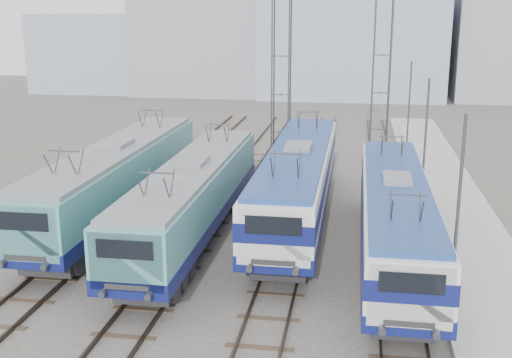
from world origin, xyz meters
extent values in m
plane|color=#514C47|center=(0.00, 0.00, 0.00)|extent=(160.00, 160.00, 0.00)
cube|color=#9E9E99|center=(10.20, 8.00, 0.15)|extent=(4.00, 70.00, 0.30)
cube|color=#0E1555|center=(-6.75, 9.65, 1.43)|extent=(2.98, 18.81, 0.63)
cube|color=teal|center=(-6.75, 9.65, 2.69)|extent=(2.93, 18.81, 1.88)
cube|color=teal|center=(-6.75, 0.61, 2.50)|extent=(2.69, 0.73, 2.13)
cube|color=slate|center=(-6.75, 9.65, 3.73)|extent=(2.69, 18.06, 0.21)
cube|color=#262628|center=(-6.75, 3.38, 0.65)|extent=(2.19, 3.76, 0.71)
cube|color=#262628|center=(-6.75, 15.93, 0.65)|extent=(2.19, 3.76, 0.71)
cube|color=#0E1555|center=(-2.25, 7.42, 1.36)|extent=(2.81, 17.72, 0.59)
cube|color=teal|center=(-2.25, 7.42, 2.54)|extent=(2.76, 17.72, 1.77)
cube|color=teal|center=(-2.25, -1.10, 2.37)|extent=(2.54, 0.69, 2.01)
cube|color=slate|center=(-2.25, 7.42, 3.53)|extent=(2.54, 17.01, 0.20)
cube|color=#262628|center=(-2.25, 1.51, 0.62)|extent=(2.07, 3.54, 0.66)
cube|color=#262628|center=(-2.25, 13.32, 0.62)|extent=(2.07, 3.54, 0.66)
cube|color=#0E1555|center=(2.25, 10.62, 1.43)|extent=(2.96, 18.72, 0.62)
cube|color=silver|center=(2.25, 10.62, 2.68)|extent=(2.91, 18.72, 1.87)
cube|color=#0E1555|center=(2.25, 10.62, 2.62)|extent=(2.95, 18.74, 0.73)
cube|color=silver|center=(2.25, 1.62, 2.49)|extent=(2.68, 0.73, 2.12)
cube|color=navy|center=(2.25, 10.62, 3.72)|extent=(2.68, 17.97, 0.21)
cube|color=#262628|center=(2.25, 4.38, 0.65)|extent=(2.18, 3.74, 0.70)
cube|color=#262628|center=(2.25, 16.86, 0.65)|extent=(2.18, 3.74, 0.70)
cube|color=#0E1555|center=(6.75, 6.10, 1.33)|extent=(2.74, 17.29, 0.58)
cube|color=silver|center=(6.75, 6.10, 2.49)|extent=(2.69, 17.29, 1.73)
cube|color=#0E1555|center=(6.75, 6.10, 2.44)|extent=(2.73, 17.31, 0.67)
cube|color=silver|center=(6.75, -2.21, 2.31)|extent=(2.47, 0.67, 1.96)
cube|color=navy|center=(6.75, 6.10, 3.45)|extent=(2.47, 16.60, 0.19)
cube|color=#262628|center=(6.75, 0.34, 0.61)|extent=(2.02, 3.46, 0.65)
cube|color=#262628|center=(6.75, 11.87, 0.61)|extent=(2.02, 3.46, 0.65)
cylinder|color=#3F4247|center=(-0.55, 21.45, 6.00)|extent=(0.10, 0.10, 12.00)
cylinder|color=#3F4247|center=(0.55, 21.45, 6.00)|extent=(0.10, 0.10, 12.00)
cylinder|color=#3F4247|center=(-0.55, 22.55, 6.00)|extent=(0.10, 0.10, 12.00)
cylinder|color=#3F4247|center=(0.55, 22.55, 6.00)|extent=(0.10, 0.10, 12.00)
cylinder|color=#3F4247|center=(5.95, 23.45, 6.00)|extent=(0.10, 0.10, 12.00)
cylinder|color=#3F4247|center=(7.05, 23.45, 6.00)|extent=(0.10, 0.10, 12.00)
cylinder|color=#3F4247|center=(5.95, 24.55, 6.00)|extent=(0.10, 0.10, 12.00)
cylinder|color=#3F4247|center=(7.05, 24.55, 6.00)|extent=(0.10, 0.10, 12.00)
cylinder|color=#3F4247|center=(8.60, 2.00, 3.50)|extent=(0.12, 0.12, 7.00)
cylinder|color=#3F4247|center=(8.60, 14.00, 3.50)|extent=(0.12, 0.12, 7.00)
cylinder|color=#3F4247|center=(8.60, 26.00, 3.50)|extent=(0.12, 0.12, 7.00)
cube|color=gray|center=(-14.00, 62.00, 7.00)|extent=(18.00, 12.00, 14.00)
cube|color=#909DB1|center=(4.00, 62.00, 9.00)|extent=(22.00, 14.00, 18.00)
cube|color=#909DB1|center=(-30.00, 62.00, 5.00)|extent=(14.00, 10.00, 10.00)
camera|label=1|loc=(5.01, -20.02, 10.29)|focal=45.00mm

